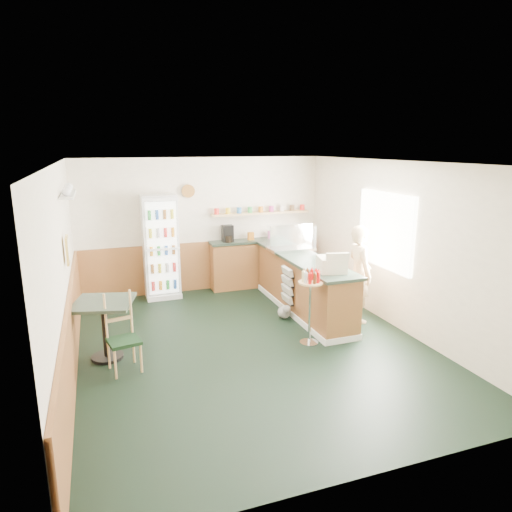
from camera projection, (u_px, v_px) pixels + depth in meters
name	position (u px, v px, depth m)	size (l,w,h in m)	color
ground	(251.00, 345.00, 6.86)	(6.00, 6.00, 0.00)	black
room_envelope	(222.00, 238.00, 7.09)	(5.04, 6.02, 2.72)	#F0E4CC
service_counter	(303.00, 287.00, 8.17)	(0.68, 3.01, 1.01)	#94612F
back_counter	(261.00, 260.00, 9.68)	(2.24, 0.42, 1.69)	#94612F
drinks_fridge	(161.00, 247.00, 8.84)	(0.66, 0.55, 2.02)	silver
display_case	(291.00, 238.00, 8.49)	(0.85, 0.44, 0.48)	silver
cash_register	(331.00, 264.00, 7.09)	(0.40, 0.42, 0.23)	beige
shopkeeper	(359.00, 274.00, 7.66)	(0.55, 0.40, 1.65)	tan
condiment_stand	(310.00, 294.00, 6.75)	(0.36, 0.36, 1.13)	silver
newspaper_rack	(287.00, 286.00, 7.92)	(0.09, 0.40, 0.64)	black
cafe_table	(104.00, 319.00, 6.30)	(0.95, 0.95, 0.85)	black
cafe_chair	(123.00, 330.00, 6.05)	(0.46, 0.46, 1.05)	black
dog_doorstop	(285.00, 311.00, 7.88)	(0.23, 0.29, 0.27)	gray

